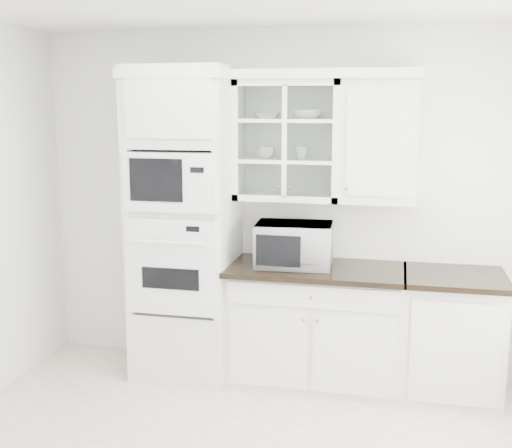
# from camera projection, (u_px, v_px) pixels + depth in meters

# --- Properties ---
(room_shell) EXTENTS (4.00, 3.50, 2.70)m
(room_shell) POSITION_uv_depth(u_px,v_px,m) (249.00, 163.00, 3.75)
(room_shell) COLOR white
(room_shell) RESTS_ON ground
(oven_column) EXTENTS (0.76, 0.68, 2.40)m
(oven_column) POSITION_uv_depth(u_px,v_px,m) (185.00, 225.00, 4.97)
(oven_column) COLOR silver
(oven_column) RESTS_ON ground
(base_cabinet_run) EXTENTS (1.32, 0.67, 0.92)m
(base_cabinet_run) POSITION_uv_depth(u_px,v_px,m) (316.00, 324.00, 4.91)
(base_cabinet_run) COLOR silver
(base_cabinet_run) RESTS_ON ground
(extra_base_cabinet) EXTENTS (0.72, 0.67, 0.92)m
(extra_base_cabinet) POSITION_uv_depth(u_px,v_px,m) (451.00, 334.00, 4.69)
(extra_base_cabinet) COLOR silver
(extra_base_cabinet) RESTS_ON ground
(upper_cabinet_glass) EXTENTS (0.80, 0.33, 0.90)m
(upper_cabinet_glass) POSITION_uv_depth(u_px,v_px,m) (288.00, 140.00, 4.84)
(upper_cabinet_glass) COLOR silver
(upper_cabinet_glass) RESTS_ON room_shell
(upper_cabinet_solid) EXTENTS (0.55, 0.33, 0.90)m
(upper_cabinet_solid) POSITION_uv_depth(u_px,v_px,m) (379.00, 142.00, 4.69)
(upper_cabinet_solid) COLOR silver
(upper_cabinet_solid) RESTS_ON room_shell
(crown_molding) EXTENTS (2.14, 0.38, 0.07)m
(crown_molding) POSITION_uv_depth(u_px,v_px,m) (274.00, 75.00, 4.75)
(crown_molding) COLOR white
(crown_molding) RESTS_ON room_shell
(countertop_microwave) EXTENTS (0.59, 0.50, 0.33)m
(countertop_microwave) POSITION_uv_depth(u_px,v_px,m) (294.00, 244.00, 4.82)
(countertop_microwave) COLOR white
(countertop_microwave) RESTS_ON base_cabinet_run
(bowl_a) EXTENTS (0.25, 0.25, 0.05)m
(bowl_a) POSITION_uv_depth(u_px,v_px,m) (267.00, 116.00, 4.83)
(bowl_a) COLOR white
(bowl_a) RESTS_ON upper_cabinet_glass
(bowl_b) EXTENTS (0.25, 0.25, 0.07)m
(bowl_b) POSITION_uv_depth(u_px,v_px,m) (307.00, 114.00, 4.77)
(bowl_b) COLOR white
(bowl_b) RESTS_ON upper_cabinet_glass
(cup_a) EXTENTS (0.13, 0.13, 0.09)m
(cup_a) POSITION_uv_depth(u_px,v_px,m) (267.00, 153.00, 4.90)
(cup_a) COLOR white
(cup_a) RESTS_ON upper_cabinet_glass
(cup_b) EXTENTS (0.12, 0.12, 0.09)m
(cup_b) POSITION_uv_depth(u_px,v_px,m) (301.00, 153.00, 4.84)
(cup_b) COLOR white
(cup_b) RESTS_ON upper_cabinet_glass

